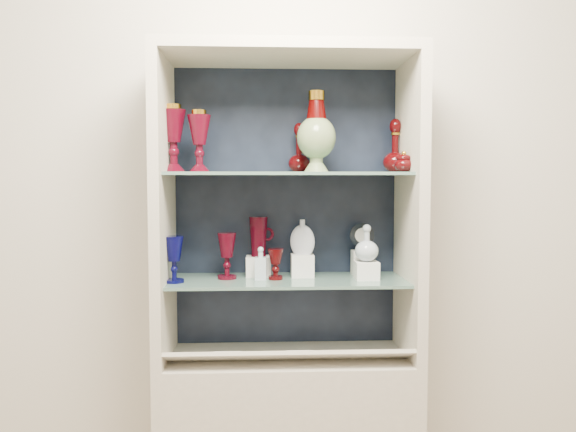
{
  "coord_description": "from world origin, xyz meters",
  "views": [
    {
      "loc": [
        -0.1,
        -0.64,
        1.44
      ],
      "look_at": [
        0.0,
        1.53,
        1.3
      ],
      "focal_mm": 35.0,
      "sensor_mm": 36.0,
      "label": 1
    }
  ],
  "objects_px": {
    "cobalt_goblet": "(174,259)",
    "flat_flask": "(302,236)",
    "clear_square_bottle": "(261,263)",
    "cameo_medallion": "(362,236)",
    "pedestal_lamp_left": "(174,138)",
    "ruby_decanter_a": "(299,145)",
    "ruby_goblet_small": "(276,264)",
    "clear_round_decanter": "(367,244)",
    "enamel_urn": "(316,132)",
    "pedestal_lamp_right": "(199,141)",
    "ruby_decanter_b": "(395,144)",
    "ruby_goblet_tall": "(227,256)",
    "ruby_pitcher": "(258,237)",
    "lidded_bowl": "(404,161)"
  },
  "relations": [
    {
      "from": "cobalt_goblet",
      "to": "flat_flask",
      "type": "relative_size",
      "value": 1.21
    },
    {
      "from": "clear_square_bottle",
      "to": "cameo_medallion",
      "type": "bearing_deg",
      "value": 12.46
    },
    {
      "from": "pedestal_lamp_left",
      "to": "ruby_decanter_a",
      "type": "height_order",
      "value": "pedestal_lamp_left"
    },
    {
      "from": "ruby_goblet_small",
      "to": "clear_round_decanter",
      "type": "xyz_separation_m",
      "value": [
        0.36,
        -0.01,
        0.08
      ]
    },
    {
      "from": "ruby_decanter_a",
      "to": "cameo_medallion",
      "type": "bearing_deg",
      "value": -2.3
    },
    {
      "from": "cobalt_goblet",
      "to": "cameo_medallion",
      "type": "bearing_deg",
      "value": 10.47
    },
    {
      "from": "enamel_urn",
      "to": "ruby_decanter_a",
      "type": "distance_m",
      "value": 0.13
    },
    {
      "from": "pedestal_lamp_right",
      "to": "ruby_goblet_small",
      "type": "bearing_deg",
      "value": 3.19
    },
    {
      "from": "pedestal_lamp_left",
      "to": "cobalt_goblet",
      "type": "bearing_deg",
      "value": -85.51
    },
    {
      "from": "clear_square_bottle",
      "to": "clear_round_decanter",
      "type": "bearing_deg",
      "value": -1.27
    },
    {
      "from": "ruby_decanter_b",
      "to": "pedestal_lamp_right",
      "type": "bearing_deg",
      "value": -172.82
    },
    {
      "from": "ruby_decanter_a",
      "to": "ruby_goblet_tall",
      "type": "bearing_deg",
      "value": -165.46
    },
    {
      "from": "cobalt_goblet",
      "to": "ruby_decanter_a",
      "type": "bearing_deg",
      "value": 16.93
    },
    {
      "from": "ruby_pitcher",
      "to": "clear_square_bottle",
      "type": "xyz_separation_m",
      "value": [
        0.01,
        -0.09,
        -0.1
      ]
    },
    {
      "from": "ruby_decanter_b",
      "to": "ruby_goblet_tall",
      "type": "relative_size",
      "value": 1.27
    },
    {
      "from": "lidded_bowl",
      "to": "ruby_decanter_b",
      "type": "bearing_deg",
      "value": 90.0
    },
    {
      "from": "ruby_goblet_small",
      "to": "cobalt_goblet",
      "type": "bearing_deg",
      "value": -172.9
    },
    {
      "from": "cameo_medallion",
      "to": "cobalt_goblet",
      "type": "bearing_deg",
      "value": -169.47
    },
    {
      "from": "clear_square_bottle",
      "to": "cameo_medallion",
      "type": "distance_m",
      "value": 0.44
    },
    {
      "from": "cobalt_goblet",
      "to": "clear_round_decanter",
      "type": "xyz_separation_m",
      "value": [
        0.75,
        0.04,
        0.05
      ]
    },
    {
      "from": "pedestal_lamp_left",
      "to": "ruby_decanter_a",
      "type": "distance_m",
      "value": 0.5
    },
    {
      "from": "pedestal_lamp_right",
      "to": "clear_round_decanter",
      "type": "height_order",
      "value": "pedestal_lamp_right"
    },
    {
      "from": "ruby_decanter_b",
      "to": "ruby_decanter_a",
      "type": "bearing_deg",
      "value": 177.4
    },
    {
      "from": "ruby_decanter_b",
      "to": "clear_round_decanter",
      "type": "xyz_separation_m",
      "value": [
        -0.13,
        -0.09,
        -0.4
      ]
    },
    {
      "from": "pedestal_lamp_left",
      "to": "ruby_pitcher",
      "type": "distance_m",
      "value": 0.51
    },
    {
      "from": "enamel_urn",
      "to": "ruby_goblet_tall",
      "type": "relative_size",
      "value": 1.71
    },
    {
      "from": "pedestal_lamp_left",
      "to": "ruby_goblet_small",
      "type": "bearing_deg",
      "value": -0.59
    },
    {
      "from": "clear_square_bottle",
      "to": "enamel_urn",
      "type": "bearing_deg",
      "value": -1.94
    },
    {
      "from": "ruby_decanter_a",
      "to": "clear_square_bottle",
      "type": "relative_size",
      "value": 1.74
    },
    {
      "from": "lidded_bowl",
      "to": "flat_flask",
      "type": "height_order",
      "value": "lidded_bowl"
    },
    {
      "from": "ruby_pitcher",
      "to": "clear_round_decanter",
      "type": "xyz_separation_m",
      "value": [
        0.42,
        -0.1,
        -0.02
      ]
    },
    {
      "from": "flat_flask",
      "to": "ruby_goblet_tall",
      "type": "bearing_deg",
      "value": -150.04
    },
    {
      "from": "ruby_goblet_tall",
      "to": "flat_flask",
      "type": "height_order",
      "value": "flat_flask"
    },
    {
      "from": "ruby_goblet_tall",
      "to": "ruby_goblet_small",
      "type": "bearing_deg",
      "value": -7.29
    },
    {
      "from": "pedestal_lamp_left",
      "to": "clear_square_bottle",
      "type": "relative_size",
      "value": 2.0
    },
    {
      "from": "clear_round_decanter",
      "to": "flat_flask",
      "type": "bearing_deg",
      "value": 163.71
    },
    {
      "from": "ruby_decanter_b",
      "to": "cobalt_goblet",
      "type": "xyz_separation_m",
      "value": [
        -0.88,
        -0.13,
        -0.45
      ]
    },
    {
      "from": "pedestal_lamp_left",
      "to": "ruby_goblet_tall",
      "type": "distance_m",
      "value": 0.5
    },
    {
      "from": "ruby_pitcher",
      "to": "ruby_decanter_a",
      "type": "bearing_deg",
      "value": -13.66
    },
    {
      "from": "enamel_urn",
      "to": "ruby_goblet_small",
      "type": "relative_size",
      "value": 2.59
    },
    {
      "from": "lidded_bowl",
      "to": "ruby_pitcher",
      "type": "relative_size",
      "value": 0.51
    },
    {
      "from": "ruby_pitcher",
      "to": "flat_flask",
      "type": "distance_m",
      "value": 0.18
    },
    {
      "from": "lidded_bowl",
      "to": "clear_round_decanter",
      "type": "xyz_separation_m",
      "value": [
        -0.13,
        0.05,
        -0.32
      ]
    },
    {
      "from": "ruby_decanter_a",
      "to": "cameo_medallion",
      "type": "distance_m",
      "value": 0.45
    },
    {
      "from": "ruby_decanter_a",
      "to": "ruby_decanter_b",
      "type": "bearing_deg",
      "value": -2.6
    },
    {
      "from": "enamel_urn",
      "to": "clear_round_decanter",
      "type": "xyz_separation_m",
      "value": [
        0.2,
        -0.0,
        -0.44
      ]
    },
    {
      "from": "enamel_urn",
      "to": "clear_round_decanter",
      "type": "bearing_deg",
      "value": -0.54
    },
    {
      "from": "clear_square_bottle",
      "to": "ruby_goblet_tall",
      "type": "bearing_deg",
      "value": 168.6
    },
    {
      "from": "pedestal_lamp_right",
      "to": "flat_flask",
      "type": "distance_m",
      "value": 0.55
    },
    {
      "from": "pedestal_lamp_right",
      "to": "ruby_decanter_b",
      "type": "bearing_deg",
      "value": 7.18
    }
  ]
}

